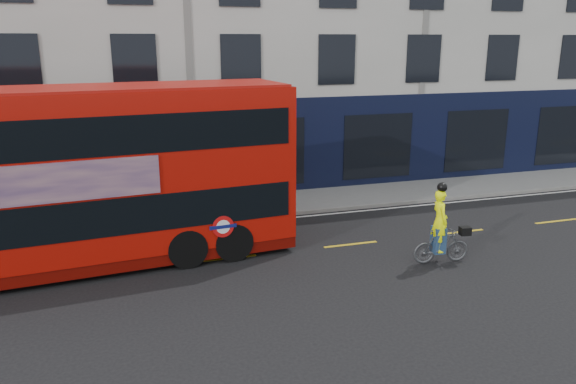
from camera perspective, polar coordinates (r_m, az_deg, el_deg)
name	(u,v)px	position (r m, az deg, el deg)	size (l,w,h in m)	color
ground	(237,278)	(15.54, -5.18, -8.73)	(120.00, 120.00, 0.00)	black
pavement	(201,210)	(21.54, -8.83, -1.77)	(60.00, 3.00, 0.12)	gray
kerb	(207,221)	(20.12, -8.19, -2.96)	(60.00, 0.12, 0.13)	slate
building_terrace	(173,12)	(27.04, -11.65, 17.48)	(50.00, 10.07, 15.00)	beige
road_edge_line	(209,225)	(19.86, -8.05, -3.39)	(58.00, 0.10, 0.01)	silver
lane_dashes	(227,258)	(16.90, -6.26, -6.72)	(58.00, 0.12, 0.01)	gold
bus	(69,178)	(16.60, -21.35, 1.31)	(12.77, 3.97, 5.07)	#A90E06
cyclist	(441,236)	(16.81, 15.26, -4.31)	(1.73, 0.70, 2.42)	#4C4E52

